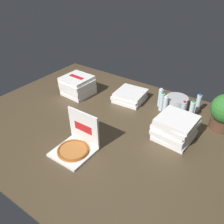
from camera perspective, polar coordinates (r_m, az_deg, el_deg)
The scene contains 12 objects.
ground_plane at distance 2.64m, azimuth -1.18°, elevation -3.72°, with size 3.20×2.40×0.02m, color #4C3D28.
open_pizza_box at distance 2.31m, azimuth -8.67°, elevation -7.76°, with size 0.36×0.37×0.38m.
pizza_stack_left_far at distance 3.11m, azimuth 4.32°, elevation 3.92°, with size 0.41×0.40×0.13m.
pizza_stack_left_near at distance 2.49m, azimuth 14.96°, elevation -3.76°, with size 0.41×0.41×0.25m.
pizza_stack_right_far at distance 3.25m, azimuth -8.29°, elevation 6.28°, with size 0.39×0.40×0.26m.
ice_bucket at distance 3.00m, azimuth 15.28°, elevation 2.03°, with size 0.27×0.27×0.17m, color #B7BABF.
water_bottle_0 at distance 2.81m, azimuth 16.78°, elevation 0.27°, with size 0.06×0.06×0.25m.
water_bottle_1 at distance 2.86m, azimuth 12.77°, elevation 1.63°, with size 0.06×0.06×0.25m.
water_bottle_2 at distance 2.84m, azimuth 18.67°, elevation 0.29°, with size 0.06×0.06×0.25m.
water_bottle_3 at distance 2.92m, azimuth 11.91°, elevation 2.42°, with size 0.06×0.06×0.25m.
water_bottle_4 at distance 3.00m, azimuth 20.11°, elevation 1.91°, with size 0.06×0.06×0.25m.
water_bottle_5 at distance 3.01m, azimuth 11.62°, elevation 3.42°, with size 0.06×0.06×0.25m.
Camera 1 is at (1.27, -1.70, 1.57)m, focal length 37.79 mm.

